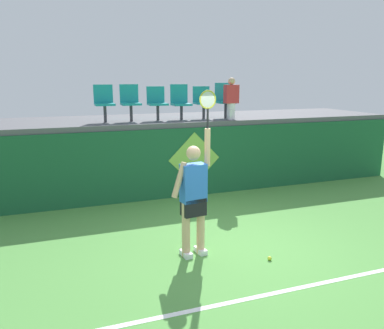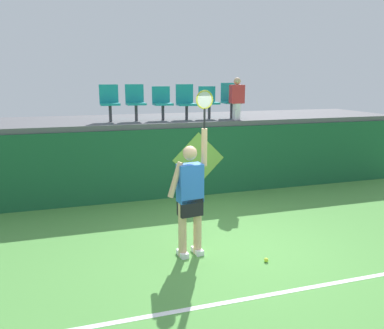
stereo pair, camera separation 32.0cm
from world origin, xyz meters
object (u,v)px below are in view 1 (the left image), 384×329
object	(u,v)px
stadium_chair_2	(157,101)
tennis_player	(194,195)
stadium_chair_3	(180,101)
water_bottle	(230,115)
tennis_ball	(270,258)
spectator_0	(231,98)
stadium_chair_0	(104,101)
stadium_chair_4	(203,100)
stadium_chair_1	(130,101)
stadium_chair_5	(224,99)

from	to	relation	value
stadium_chair_2	tennis_player	bearing A→B (deg)	-96.39
stadium_chair_3	water_bottle	bearing A→B (deg)	-26.03
tennis_ball	spectator_0	xyz separation A→B (m)	(1.17, 3.96, 2.25)
stadium_chair_0	stadium_chair_2	size ratio (longest dim) A/B	1.06
stadium_chair_4	tennis_player	bearing A→B (deg)	-113.14
stadium_chair_1	stadium_chair_3	bearing A→B (deg)	0.20
water_bottle	stadium_chair_3	bearing A→B (deg)	153.97
stadium_chair_0	stadium_chair_5	world-z (taller)	stadium_chair_5
tennis_ball	stadium_chair_1	size ratio (longest dim) A/B	0.08
water_bottle	stadium_chair_2	bearing A→B (deg)	162.61
stadium_chair_0	stadium_chair_3	distance (m)	1.85
tennis_player	water_bottle	xyz separation A→B (m)	(2.13, 3.23, 0.89)
stadium_chair_5	spectator_0	size ratio (longest dim) A/B	0.87
stadium_chair_4	spectator_0	size ratio (longest dim) A/B	0.79
tennis_player	water_bottle	size ratio (longest dim) A/B	10.11
stadium_chair_3	stadium_chair_4	xyz separation A→B (m)	(0.59, -0.01, -0.01)
stadium_chair_0	stadium_chair_1	bearing A→B (deg)	0.08
stadium_chair_0	stadium_chair_1	size ratio (longest dim) A/B	1.00
tennis_player	tennis_ball	distance (m)	1.53
stadium_chair_4	stadium_chair_5	size ratio (longest dim) A/B	0.91
stadium_chair_1	stadium_chair_2	size ratio (longest dim) A/B	1.07
stadium_chair_2	stadium_chair_5	xyz separation A→B (m)	(1.79, 0.01, 0.03)
tennis_player	stadium_chair_4	distance (m)	4.27
stadium_chair_4	stadium_chair_5	world-z (taller)	stadium_chair_5
water_bottle	stadium_chair_0	distance (m)	3.03
stadium_chair_0	spectator_0	xyz separation A→B (m)	(3.04, -0.40, 0.04)
tennis_ball	spectator_0	world-z (taller)	spectator_0
stadium_chair_0	tennis_player	bearing A→B (deg)	-77.59
tennis_player	stadium_chair_1	size ratio (longest dim) A/B	3.00
stadium_chair_5	tennis_player	bearing A→B (deg)	-120.36
water_bottle	stadium_chair_2	distance (m)	1.82
water_bottle	stadium_chair_4	bearing A→B (deg)	134.33
spectator_0	stadium_chair_0	bearing A→B (deg)	172.56
stadium_chair_1	stadium_chair_3	size ratio (longest dim) A/B	1.01
stadium_chair_1	tennis_player	bearing A→B (deg)	-86.58
tennis_ball	stadium_chair_5	world-z (taller)	stadium_chair_5
stadium_chair_1	stadium_chair_5	bearing A→B (deg)	0.08
water_bottle	stadium_chair_0	size ratio (longest dim) A/B	0.30
stadium_chair_1	spectator_0	bearing A→B (deg)	-9.27
stadium_chair_4	spectator_0	xyz separation A→B (m)	(0.60, -0.39, 0.07)
tennis_player	stadium_chair_1	xyz separation A→B (m)	(-0.23, 3.77, 1.25)
stadium_chair_1	stadium_chair_5	xyz separation A→B (m)	(2.44, 0.00, 0.01)
stadium_chair_3	stadium_chair_4	bearing A→B (deg)	-0.82
stadium_chair_1	stadium_chair_5	world-z (taller)	stadium_chair_5
stadium_chair_2	spectator_0	xyz separation A→B (m)	(1.79, -0.39, 0.07)
tennis_player	stadium_chair_5	xyz separation A→B (m)	(2.21, 3.78, 1.25)
stadium_chair_1	water_bottle	bearing A→B (deg)	-12.88
stadium_chair_2	water_bottle	bearing A→B (deg)	-17.39
tennis_ball	stadium_chair_0	world-z (taller)	stadium_chair_0
tennis_player	stadium_chair_5	distance (m)	4.55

